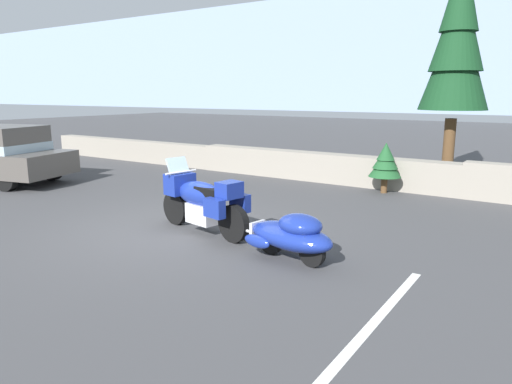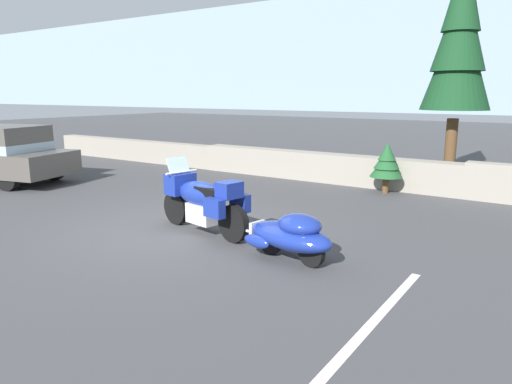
{
  "view_description": "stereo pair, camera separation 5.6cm",
  "coord_description": "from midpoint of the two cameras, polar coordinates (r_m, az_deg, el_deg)",
  "views": [
    {
      "loc": [
        6.06,
        -6.24,
        2.53
      ],
      "look_at": [
        1.63,
        0.41,
        0.85
      ],
      "focal_mm": 33.06,
      "sensor_mm": 36.0,
      "label": 1
    },
    {
      "loc": [
        6.11,
        -6.21,
        2.53
      ],
      "look_at": [
        1.63,
        0.41,
        0.85
      ],
      "focal_mm": 33.06,
      "sensor_mm": 36.0,
      "label": 2
    }
  ],
  "objects": [
    {
      "name": "pine_tree_tall",
      "position": [
        14.62,
        23.12,
        16.62
      ],
      "size": [
        1.87,
        1.87,
        6.35
      ],
      "color": "brown",
      "rests_on": "ground"
    },
    {
      "name": "car_shaped_trailer",
      "position": [
        7.25,
        4.07,
        -5.15
      ],
      "size": [
        2.23,
        0.98,
        0.76
      ],
      "color": "black",
      "rests_on": "ground"
    },
    {
      "name": "parking_stripe_marker",
      "position": [
        5.6,
        13.62,
        -15.29
      ],
      "size": [
        0.12,
        3.6,
        0.01
      ],
      "primitive_type": "cube",
      "color": "silver",
      "rests_on": "ground"
    },
    {
      "name": "stone_guard_wall",
      "position": [
        13.88,
        7.72,
        3.0
      ],
      "size": [
        24.0,
        0.59,
        0.91
      ],
      "color": "gray",
      "rests_on": "ground"
    },
    {
      "name": "touring_motorcycle",
      "position": [
        8.67,
        -6.68,
        -0.92
      ],
      "size": [
        2.3,
        1.0,
        1.33
      ],
      "color": "black",
      "rests_on": "ground"
    },
    {
      "name": "ground_plane",
      "position": [
        9.07,
        -10.29,
        -4.53
      ],
      "size": [
        80.0,
        80.0,
        0.0
      ],
      "primitive_type": "plane",
      "color": "#424244"
    },
    {
      "name": "pine_sapling_near",
      "position": [
        12.5,
        15.27,
        3.57
      ],
      "size": [
        0.83,
        0.83,
        1.31
      ],
      "color": "brown",
      "rests_on": "ground"
    }
  ]
}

